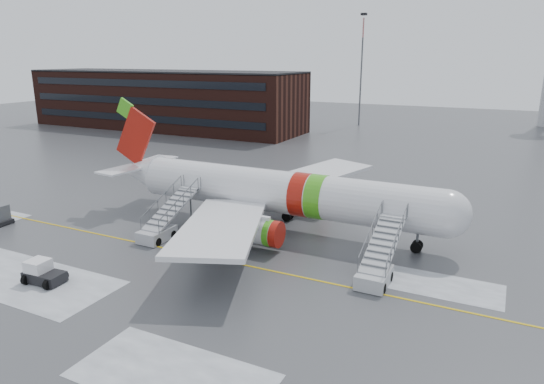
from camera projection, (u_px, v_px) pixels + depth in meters
The scene contains 7 objects.
ground at pixel (180, 246), 40.20m from camera, with size 260.00×260.00×0.00m, color #494C4F.
airliner at pixel (272, 192), 43.64m from camera, with size 35.03×32.97×11.18m.
airstair_fwd at pixel (377, 266), 33.75m from camera, with size 2.05×7.70×3.48m.
airstair_aft at pixel (162, 226), 41.80m from camera, with size 2.05×7.70×3.48m.
pushback_tug at pixel (42, 273), 33.55m from camera, with size 2.88×2.24×1.60m.
terminal_building at pixel (164, 99), 105.22m from camera, with size 62.00×16.11×12.30m.
light_mast_far_n at pixel (362, 63), 107.18m from camera, with size 1.20×1.20×24.25m.
Camera 1 is at (23.51, -30.20, 15.14)m, focal length 32.00 mm.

